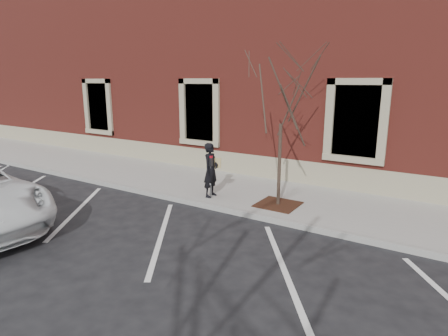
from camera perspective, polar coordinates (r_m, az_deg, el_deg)
The scene contains 9 objects.
ground at distance 10.91m, azimuth -1.71°, elevation -6.24°, with size 120.00×120.00×0.00m, color #28282B.
sidewalk_near at distance 12.30m, azimuth 2.90°, elevation -3.62°, with size 40.00×3.50×0.15m, color #A6A39C.
curb_near at distance 10.85m, azimuth -1.86°, elevation -5.94°, with size 40.00×0.12×0.15m, color #9E9E99.
parking_stripes at distance 9.30m, azimuth -9.49°, elevation -9.96°, with size 28.00×4.40×0.01m, color silver, non-canonical shape.
building_civic at distance 17.24m, azimuth 13.32°, elevation 14.09°, with size 40.00×8.62×8.00m.
man at distance 11.34m, azimuth -2.01°, elevation -0.32°, with size 0.61×0.40×1.66m, color black.
parking_meter at distance 11.22m, azimuth -2.06°, elevation -0.11°, with size 0.12×0.09×1.29m.
tree_grate at distance 10.89m, azimuth 8.23°, elevation -5.50°, with size 1.13×1.13×0.03m, color #3C1A13.
sapling at distance 10.33m, azimuth 8.77°, elevation 10.16°, with size 2.54×2.54×4.23m.
Camera 1 is at (5.82, -8.48, 3.64)m, focal length 30.00 mm.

